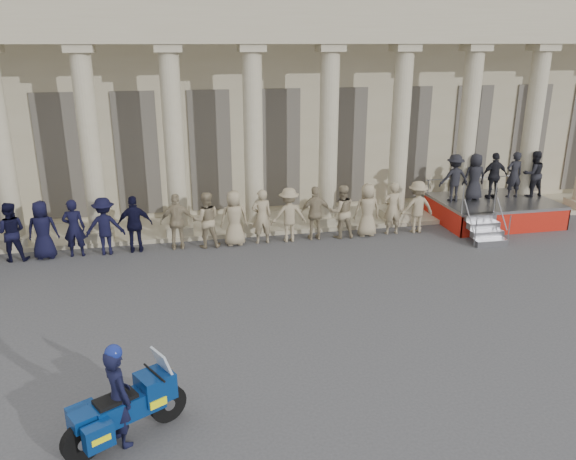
{
  "coord_description": "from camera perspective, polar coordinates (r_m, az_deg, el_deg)",
  "views": [
    {
      "loc": [
        -1.4,
        -10.51,
        6.35
      ],
      "look_at": [
        1.5,
        3.33,
        1.6
      ],
      "focal_mm": 35.0,
      "sensor_mm": 36.0,
      "label": 1
    }
  ],
  "objects": [
    {
      "name": "motorcycle",
      "position": [
        10.1,
        -16.07,
        -16.91
      ],
      "size": [
        1.99,
        1.43,
        1.41
      ],
      "rotation": [
        0.0,
        0.0,
        0.51
      ],
      "color": "black",
      "rests_on": "ground"
    },
    {
      "name": "ground",
      "position": [
        12.36,
        -3.74,
        -12.39
      ],
      "size": [
        90.0,
        90.0,
        0.0
      ],
      "primitive_type": "plane",
      "color": "#3E3E41",
      "rests_on": "ground"
    },
    {
      "name": "reviewing_stand",
      "position": [
        21.81,
        19.96,
        4.27
      ],
      "size": [
        4.23,
        4.01,
        2.55
      ],
      "color": "gray",
      "rests_on": "ground"
    },
    {
      "name": "officer_rank",
      "position": [
        18.31,
        -17.26,
        0.43
      ],
      "size": [
        21.34,
        0.69,
        1.83
      ],
      "color": "black",
      "rests_on": "ground"
    },
    {
      "name": "building",
      "position": [
        25.36,
        -8.93,
        14.23
      ],
      "size": [
        40.0,
        12.5,
        9.0
      ],
      "color": "tan",
      "rests_on": "ground"
    },
    {
      "name": "rider",
      "position": [
        9.9,
        -16.88,
        -15.74
      ],
      "size": [
        0.67,
        0.76,
        1.83
      ],
      "rotation": [
        0.0,
        0.0,
        2.08
      ],
      "color": "black",
      "rests_on": "ground"
    }
  ]
}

